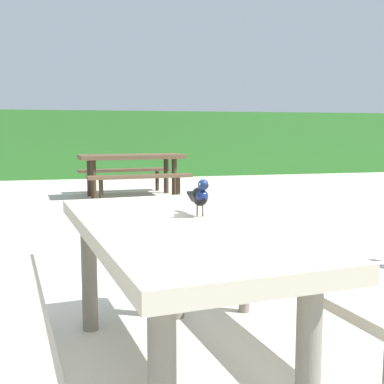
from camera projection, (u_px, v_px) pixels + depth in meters
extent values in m
plane|color=beige|center=(163.00, 377.00, 2.32)|extent=(60.00, 60.00, 0.00)
cube|color=#2D6B28|center=(85.00, 144.00, 12.78)|extent=(28.00, 2.03, 1.64)
cube|color=#B2A893|center=(172.00, 230.00, 2.23)|extent=(0.97, 1.88, 0.07)
cylinder|color=slate|center=(308.00, 366.00, 1.72)|extent=(0.09, 0.09, 0.67)
cylinder|color=slate|center=(89.00, 273.00, 2.83)|extent=(0.09, 0.09, 0.67)
cylinder|color=slate|center=(177.00, 265.00, 3.02)|extent=(0.09, 0.09, 0.67)
cube|color=#B2A893|center=(10.00, 311.00, 2.02)|extent=(0.48, 1.73, 0.05)
cylinder|color=slate|center=(10.00, 310.00, 2.64)|extent=(0.07, 0.07, 0.39)
cube|color=#B2A893|center=(302.00, 276.00, 2.51)|extent=(0.48, 1.73, 0.05)
cylinder|color=slate|center=(245.00, 282.00, 3.13)|extent=(0.07, 0.07, 0.39)
ellipsoid|color=black|center=(200.00, 197.00, 2.36)|extent=(0.07, 0.15, 0.09)
ellipsoid|color=navy|center=(202.00, 196.00, 2.32)|extent=(0.06, 0.07, 0.06)
sphere|color=navy|center=(203.00, 185.00, 2.30)|extent=(0.05, 0.05, 0.05)
sphere|color=#EAE08C|center=(208.00, 184.00, 2.29)|extent=(0.01, 0.01, 0.01)
sphere|color=#EAE08C|center=(200.00, 184.00, 2.28)|extent=(0.01, 0.01, 0.01)
cone|color=black|center=(206.00, 186.00, 2.26)|extent=(0.02, 0.03, 0.02)
cube|color=black|center=(193.00, 196.00, 2.48)|extent=(0.04, 0.10, 0.04)
cylinder|color=#47423D|center=(203.00, 211.00, 2.37)|extent=(0.01, 0.01, 0.05)
cylinder|color=#47423D|center=(197.00, 211.00, 2.36)|extent=(0.01, 0.01, 0.05)
cube|color=brown|center=(131.00, 157.00, 8.64)|extent=(1.86, 0.90, 0.07)
cylinder|color=#382B1D|center=(174.00, 178.00, 8.66)|extent=(0.09, 0.09, 0.67)
cylinder|color=#382B1D|center=(166.00, 175.00, 9.16)|extent=(0.09, 0.09, 0.67)
cylinder|color=#382B1D|center=(93.00, 180.00, 8.21)|extent=(0.09, 0.09, 0.67)
cylinder|color=#382B1D|center=(90.00, 177.00, 8.71)|extent=(0.09, 0.09, 0.67)
cube|color=brown|center=(140.00, 176.00, 8.02)|extent=(1.73, 0.42, 0.05)
cylinder|color=#382B1D|center=(178.00, 188.00, 8.25)|extent=(0.07, 0.07, 0.39)
cylinder|color=#382B1D|center=(101.00, 191.00, 7.84)|extent=(0.07, 0.07, 0.39)
cube|color=brown|center=(124.00, 170.00, 9.33)|extent=(1.73, 0.42, 0.05)
cylinder|color=#382B1D|center=(157.00, 181.00, 9.56)|extent=(0.07, 0.07, 0.39)
cylinder|color=#382B1D|center=(90.00, 183.00, 9.16)|extent=(0.07, 0.07, 0.39)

